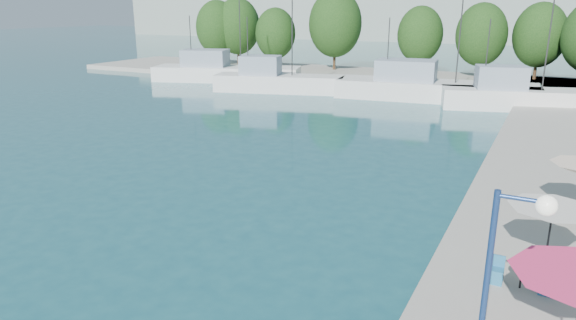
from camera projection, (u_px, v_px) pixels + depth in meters
The scene contains 16 objects.
quay_far at pixel (400, 79), 62.91m from camera, with size 90.00×16.00×0.60m, color #9F9A90.
hill_west at pixel (415, 10), 149.54m from camera, with size 180.00×40.00×16.00m, color gray.
trawler_01 at pixel (223, 72), 63.06m from camera, with size 18.33×10.06×10.20m.
trawler_02 at pixel (276, 82), 55.08m from camera, with size 14.26×7.26×10.20m.
trawler_03 at pixel (429, 89), 50.29m from camera, with size 19.41×7.12×10.20m.
trawler_04 at pixel (519, 97), 45.53m from camera, with size 14.39×7.34×10.20m.
tree_01 at pixel (217, 28), 74.45m from camera, with size 6.23×6.23×9.23m.
tree_02 at pixel (238, 26), 74.32m from camera, with size 6.46×6.46×9.56m.
tree_03 at pixel (275, 33), 70.44m from camera, with size 5.52×5.52×8.17m.
tree_04 at pixel (335, 24), 68.39m from camera, with size 7.06×7.06×10.46m.
tree_05 at pixel (420, 35), 64.96m from camera, with size 5.67×5.67×8.40m.
tree_06 at pixel (481, 35), 60.51m from camera, with size 5.91×5.91×8.75m.
tree_07 at pixel (540, 35), 59.11m from camera, with size 5.94×5.94×8.79m.
umbrella_white at pixel (552, 215), 15.48m from camera, with size 2.61×2.61×2.35m.
cafe_table_02 at pixel (521, 279), 15.40m from camera, with size 1.82×0.70×0.76m.
street_lamp at pixel (507, 270), 9.42m from camera, with size 1.04×0.36×5.03m.
Camera 1 is at (8.89, 4.63, 8.72)m, focal length 32.00 mm.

